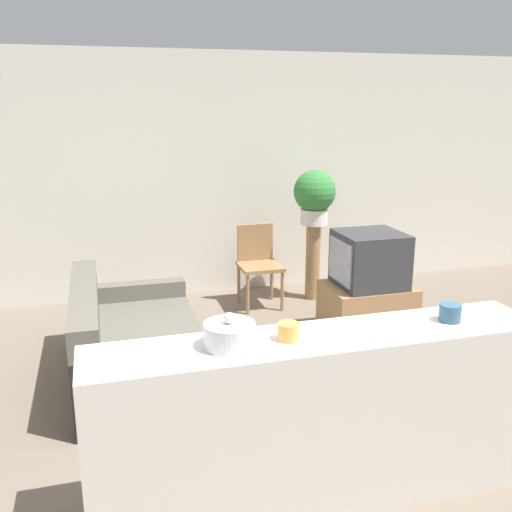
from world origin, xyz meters
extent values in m
plane|color=#756656|center=(0.00, 0.00, 0.00)|extent=(14.00, 14.00, 0.00)
cube|color=silver|center=(0.00, 3.43, 1.35)|extent=(9.00, 0.06, 2.70)
cube|color=#605B51|center=(-0.82, 1.41, 0.20)|extent=(0.99, 1.71, 0.41)
cube|color=#605B51|center=(-1.22, 1.41, 0.59)|extent=(0.20, 1.71, 0.37)
cube|color=#605B51|center=(-0.82, 0.64, 0.28)|extent=(0.99, 0.16, 0.56)
cube|color=#605B51|center=(-0.82, 2.19, 0.28)|extent=(0.99, 0.16, 0.56)
cube|color=#9E754C|center=(1.31, 1.67, 0.25)|extent=(0.79, 0.60, 0.51)
cube|color=#333338|center=(1.31, 1.67, 0.76)|extent=(0.57, 0.57, 0.50)
cube|color=#939EB2|center=(1.02, 1.67, 0.76)|extent=(0.02, 0.46, 0.39)
cube|color=#9E754C|center=(0.57, 2.73, 0.45)|extent=(0.44, 0.44, 0.04)
cube|color=#9E754C|center=(0.57, 2.93, 0.67)|extent=(0.40, 0.04, 0.40)
cylinder|color=#9E754C|center=(0.38, 2.54, 0.22)|extent=(0.04, 0.04, 0.43)
cylinder|color=#9E754C|center=(0.76, 2.54, 0.22)|extent=(0.04, 0.04, 0.43)
cylinder|color=#9E754C|center=(0.38, 2.92, 0.22)|extent=(0.04, 0.04, 0.43)
cylinder|color=#9E754C|center=(0.76, 2.92, 0.22)|extent=(0.04, 0.04, 0.43)
cylinder|color=#9E754C|center=(1.21, 2.84, 0.43)|extent=(0.16, 0.16, 0.85)
cylinder|color=white|center=(1.21, 2.84, 0.94)|extent=(0.30, 0.30, 0.17)
sphere|color=#38843D|center=(1.21, 2.84, 1.22)|extent=(0.46, 0.46, 0.46)
cube|color=silver|center=(0.00, -0.35, 0.49)|extent=(2.46, 0.44, 0.98)
cylinder|color=silver|center=(-0.49, -0.35, 1.04)|extent=(0.26, 0.26, 0.12)
sphere|color=silver|center=(-0.49, -0.35, 1.13)|extent=(0.06, 0.06, 0.06)
cylinder|color=gold|center=(-0.18, -0.35, 1.03)|extent=(0.11, 0.11, 0.09)
cylinder|color=#335B75|center=(0.76, -0.35, 1.03)|extent=(0.12, 0.12, 0.10)
camera|label=1|loc=(-1.08, -2.89, 2.15)|focal=40.00mm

